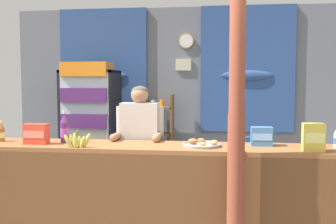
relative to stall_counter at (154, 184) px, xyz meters
name	(u,v)px	position (x,y,z in m)	size (l,w,h in m)	color
ground_plane	(160,213)	(-0.07, 0.85, -0.58)	(7.21, 7.21, 0.00)	slate
back_wall_curtained	(176,91)	(-0.08, 2.56, 0.81)	(5.13, 0.22, 2.69)	slate
stall_counter	(154,184)	(0.00, 0.00, 0.00)	(3.69, 0.58, 0.93)	#935B33
timber_post	(237,121)	(0.74, -0.31, 0.63)	(0.17, 0.14, 2.54)	brown
drink_fridge	(90,119)	(-1.27, 1.92, 0.42)	(0.79, 0.62, 1.81)	black
bottle_shelf_rack	(158,137)	(-0.32, 2.27, 0.12)	(0.48, 0.28, 1.35)	brown
plastic_lawn_chair	(243,164)	(0.91, 1.39, -0.09)	(0.59, 0.59, 0.86)	#3884D6
shopkeeper	(140,137)	(-0.25, 0.55, 0.36)	(0.52, 0.42, 1.49)	#28282D
soda_bottle_grape_soda	(65,129)	(-0.93, 0.15, 0.48)	(0.09, 0.09, 0.33)	#56286B
soda_bottle_iced_tea	(1,133)	(-1.61, 0.15, 0.44)	(0.06, 0.06, 0.21)	brown
snack_box_instant_noodle	(313,137)	(1.41, -0.03, 0.47)	(0.18, 0.12, 0.25)	#EAD14C
snack_box_biscuit	(262,136)	(1.00, 0.22, 0.44)	(0.20, 0.13, 0.18)	#3D75B7
snack_box_crackers	(36,134)	(-1.18, 0.03, 0.45)	(0.23, 0.11, 0.20)	#E5422D
pastry_tray	(202,144)	(0.44, 0.11, 0.37)	(0.36, 0.36, 0.07)	#BCBCC1
banana_bunch	(77,141)	(-0.70, -0.11, 0.41)	(0.27, 0.07, 0.16)	#CCC14C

